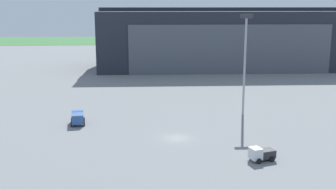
% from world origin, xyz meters
% --- Properties ---
extents(ground_plane, '(440.00, 440.00, 0.00)m').
position_xyz_m(ground_plane, '(0.00, 0.00, 0.00)').
color(ground_plane, slate).
extents(grass_field_strip, '(440.00, 56.00, 0.08)m').
position_xyz_m(grass_field_strip, '(0.00, 189.79, 0.04)').
color(grass_field_strip, '#3D743E').
rests_on(grass_field_strip, ground_plane).
extents(maintenance_hangar, '(85.46, 31.10, 20.98)m').
position_xyz_m(maintenance_hangar, '(21.77, 80.06, 10.03)').
color(maintenance_hangar, '#232833').
rests_on(maintenance_hangar, ground_plane).
extents(baggage_tug, '(3.11, 4.70, 2.25)m').
position_xyz_m(baggage_tug, '(-18.14, 9.47, 1.28)').
color(baggage_tug, '#335693').
rests_on(baggage_tug, ground_plane).
extents(pushback_tractor, '(4.07, 3.06, 2.06)m').
position_xyz_m(pushback_tractor, '(11.57, -10.91, 1.05)').
color(pushback_tractor, silver).
rests_on(pushback_tractor, ground_plane).
extents(apron_light_mast, '(2.40, 0.50, 20.35)m').
position_xyz_m(apron_light_mast, '(14.61, 14.35, 11.83)').
color(apron_light_mast, '#99999E').
rests_on(apron_light_mast, ground_plane).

